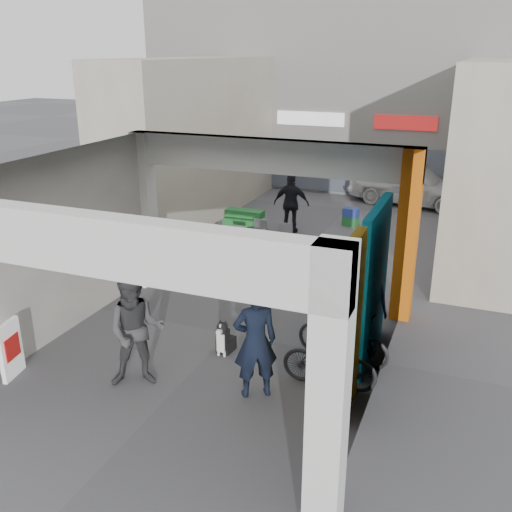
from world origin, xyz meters
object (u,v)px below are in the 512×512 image
at_px(man_crates, 291,204).
at_px(bicycle_front, 343,337).
at_px(cafe_set, 260,244).
at_px(produce_stand, 243,229).
at_px(man_elderly, 364,298).
at_px(white_van, 412,184).
at_px(border_collie, 224,339).
at_px(man_back_turned, 136,331).
at_px(bicycle_rear, 329,361).
at_px(man_with_dog, 255,341).

height_order(man_crates, bicycle_front, man_crates).
distance_m(cafe_set, produce_stand, 1.35).
xyz_separation_m(man_elderly, white_van, (-0.51, 10.84, -0.15)).
relative_size(border_collie, white_van, 0.16).
xyz_separation_m(produce_stand, man_elderly, (4.47, -4.78, 0.54)).
distance_m(border_collie, bicycle_front, 2.13).
xyz_separation_m(bicycle_front, white_van, (-0.34, 11.67, 0.29)).
xyz_separation_m(man_back_turned, man_crates, (-0.29, 8.80, -0.05)).
height_order(bicycle_rear, white_van, white_van).
height_order(man_elderly, man_crates, man_crates).
xyz_separation_m(bicycle_front, bicycle_rear, (0.00, -0.92, 0.02)).
height_order(produce_stand, man_back_turned, man_back_turned).
bearing_deg(border_collie, man_crates, 105.58).
distance_m(man_crates, bicycle_rear, 8.41).
height_order(cafe_set, man_elderly, man_elderly).
xyz_separation_m(man_with_dog, white_van, (0.69, 13.24, -0.21)).
relative_size(man_crates, bicycle_front, 1.06).
bearing_deg(cafe_set, bicycle_rear, -58.65).
bearing_deg(man_elderly, man_back_turned, -151.88).
height_order(produce_stand, white_van, white_van).
relative_size(man_with_dog, man_elderly, 1.07).
height_order(produce_stand, man_crates, man_crates).
bearing_deg(man_crates, white_van, -127.49).
distance_m(cafe_set, man_elderly, 5.23).
distance_m(man_elderly, man_crates, 6.90).
height_order(border_collie, bicycle_front, bicycle_front).
height_order(man_elderly, bicycle_rear, man_elderly).
xyz_separation_m(man_with_dog, man_crates, (-2.20, 8.40, -0.04)).
relative_size(man_back_turned, white_van, 0.44).
relative_size(produce_stand, bicycle_rear, 0.85).
height_order(man_elderly, bicycle_front, man_elderly).
distance_m(border_collie, white_van, 12.34).
xyz_separation_m(border_collie, man_elderly, (2.23, 1.37, 0.62)).
height_order(cafe_set, bicycle_front, bicycle_front).
relative_size(man_with_dog, man_crates, 1.05).
height_order(man_crates, bicycle_rear, man_crates).
relative_size(man_back_turned, man_crates, 1.05).
distance_m(cafe_set, bicycle_rear, 6.50).
bearing_deg(bicycle_rear, border_collie, 78.78).
xyz_separation_m(border_collie, man_crates, (-1.18, 7.37, 0.64)).
bearing_deg(bicycle_rear, man_with_dog, 121.37).
xyz_separation_m(cafe_set, bicycle_front, (3.38, -4.62, 0.15)).
height_order(man_back_turned, bicycle_rear, man_back_turned).
bearing_deg(produce_stand, man_back_turned, -98.07).
bearing_deg(bicycle_front, cafe_set, 45.93).
bearing_deg(cafe_set, border_collie, -75.63).
height_order(man_with_dog, white_van, man_with_dog).
bearing_deg(white_van, cafe_set, 167.33).
distance_m(man_back_turned, bicycle_front, 3.58).
bearing_deg(bicycle_front, border_collie, 114.66).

